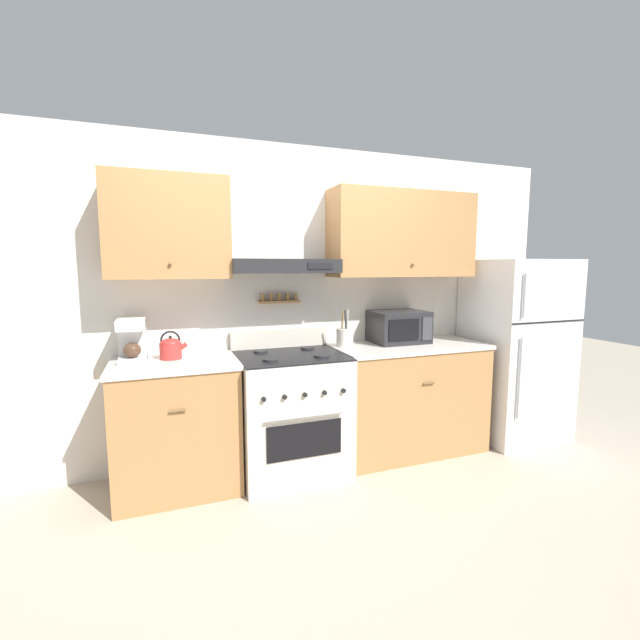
% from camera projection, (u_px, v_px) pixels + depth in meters
% --- Properties ---
extents(ground_plane, '(16.00, 16.00, 0.00)m').
position_uv_depth(ground_plane, '(302.00, 488.00, 3.07)').
color(ground_plane, '#B2A38E').
extents(wall_back, '(5.20, 0.46, 2.55)m').
position_uv_depth(wall_back, '(290.00, 281.00, 3.48)').
color(wall_back, silver).
rests_on(wall_back, ground_plane).
extents(counter_left, '(0.85, 0.64, 0.93)m').
position_uv_depth(counter_left, '(177.00, 425.00, 3.03)').
color(counter_left, '#AD7A47').
rests_on(counter_left, ground_plane).
extents(counter_right, '(1.30, 0.64, 0.93)m').
position_uv_depth(counter_right, '(407.00, 397.00, 3.68)').
color(counter_right, '#AD7A47').
rests_on(counter_right, ground_plane).
extents(stove_range, '(0.80, 0.71, 1.07)m').
position_uv_depth(stove_range, '(291.00, 413.00, 3.28)').
color(stove_range, beige).
rests_on(stove_range, ground_plane).
extents(refrigerator, '(0.81, 0.72, 1.64)m').
position_uv_depth(refrigerator, '(515.00, 349.00, 3.97)').
color(refrigerator, white).
rests_on(refrigerator, ground_plane).
extents(tea_kettle, '(0.20, 0.15, 0.20)m').
position_uv_depth(tea_kettle, '(171.00, 348.00, 3.04)').
color(tea_kettle, red).
rests_on(tea_kettle, counter_left).
extents(coffee_maker, '(0.18, 0.25, 0.29)m').
position_uv_depth(coffee_maker, '(132.00, 339.00, 2.98)').
color(coffee_maker, white).
rests_on(coffee_maker, counter_left).
extents(microwave, '(0.47, 0.36, 0.27)m').
position_uv_depth(microwave, '(399.00, 327.00, 3.70)').
color(microwave, '#232326').
rests_on(microwave, counter_right).
extents(utensil_crock, '(0.14, 0.14, 0.30)m').
position_uv_depth(utensil_crock, '(345.00, 337.00, 3.51)').
color(utensil_crock, silver).
rests_on(utensil_crock, counter_right).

